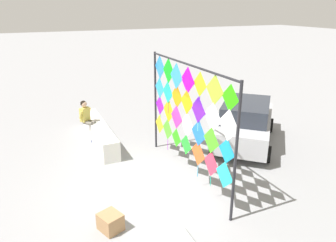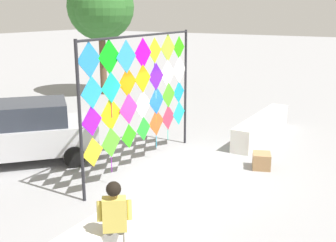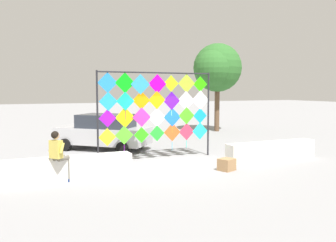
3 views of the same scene
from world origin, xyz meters
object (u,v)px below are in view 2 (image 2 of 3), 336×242
parked_car (19,132)px  cardboard_box_large (261,161)px  seated_vendor (115,217)px  kite_display_rack (142,88)px  tree_broadleaf (101,8)px

parked_car → cardboard_box_large: size_ratio=8.46×
seated_vendor → kite_display_rack: bearing=28.7°
seated_vendor → tree_broadleaf: tree_broadleaf is taller
seated_vendor → parked_car: (2.57, 5.26, -0.10)m
seated_vendor → parked_car: bearing=63.9°
tree_broadleaf → seated_vendor: bearing=-139.8°
kite_display_rack → parked_car: (-1.33, 3.12, -1.27)m
kite_display_rack → seated_vendor: (-3.91, -2.14, -1.17)m
kite_display_rack → cardboard_box_large: size_ratio=9.32×
kite_display_rack → tree_broadleaf: size_ratio=0.82×
kite_display_rack → cardboard_box_large: 3.59m
cardboard_box_large → kite_display_rack: bearing=118.7°
cardboard_box_large → tree_broadleaf: tree_broadleaf is taller
parked_car → tree_broadleaf: (8.27, 3.90, 3.27)m
seated_vendor → tree_broadleaf: bearing=40.2°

